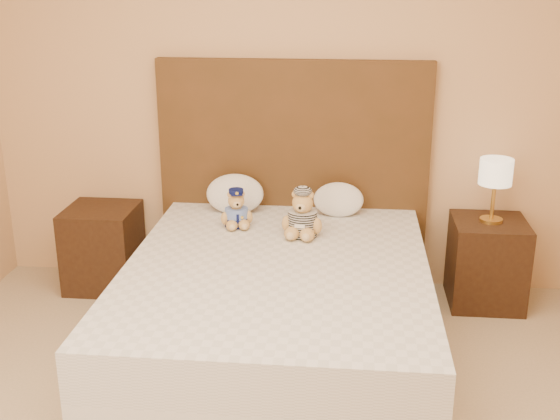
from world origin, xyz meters
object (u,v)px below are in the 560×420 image
at_px(pillow_right, 338,198).
at_px(nightstand_right, 487,262).
at_px(nightstand_left, 103,247).
at_px(pillow_left, 235,192).
at_px(bed, 277,311).
at_px(teddy_prisoner, 302,213).
at_px(teddy_police, 236,208).
at_px(lamp, 496,175).

bearing_deg(pillow_right, nightstand_right, -1.82).
relative_size(nightstand_left, pillow_right, 1.74).
distance_m(pillow_left, pillow_right, 0.66).
xyz_separation_m(bed, nightstand_left, (-1.25, 0.80, -0.00)).
bearing_deg(pillow_right, teddy_prisoner, -116.75).
relative_size(teddy_police, pillow_right, 0.74).
distance_m(nightstand_right, lamp, 0.57).
relative_size(lamp, teddy_prisoner, 1.43).
bearing_deg(nightstand_right, lamp, 180.00).
height_order(lamp, teddy_prisoner, lamp).
bearing_deg(bed, nightstand_right, 32.62).
distance_m(nightstand_left, teddy_prisoner, 1.46).
distance_m(bed, teddy_prisoner, 0.61).
xyz_separation_m(nightstand_right, pillow_left, (-1.61, 0.03, 0.41)).
bearing_deg(bed, teddy_police, 118.84).
height_order(nightstand_left, teddy_police, teddy_police).
bearing_deg(nightstand_right, teddy_police, -170.85).
bearing_deg(nightstand_left, teddy_prisoner, -15.16).
bearing_deg(lamp, pillow_left, 178.93).
bearing_deg(lamp, teddy_police, -170.85).
relative_size(lamp, teddy_police, 1.71).
bearing_deg(bed, pillow_right, 69.87).
height_order(lamp, teddy_police, lamp).
distance_m(nightstand_right, pillow_right, 1.02).
height_order(bed, lamp, lamp).
bearing_deg(nightstand_right, nightstand_left, 180.00).
xyz_separation_m(bed, pillow_left, (-0.36, 0.83, 0.41)).
relative_size(nightstand_left, nightstand_right, 1.00).
distance_m(bed, teddy_police, 0.74).
xyz_separation_m(nightstand_left, lamp, (2.50, 0.00, 0.57)).
bearing_deg(nightstand_right, pillow_right, 178.18).
bearing_deg(nightstand_left, nightstand_right, 0.00).
distance_m(bed, pillow_left, 0.99).
distance_m(bed, nightstand_left, 1.48).
bearing_deg(teddy_police, pillow_left, 85.47).
xyz_separation_m(pillow_left, pillow_right, (0.66, 0.00, -0.02)).
bearing_deg(lamp, bed, -147.38).
distance_m(teddy_prisoner, pillow_left, 0.61).
relative_size(nightstand_left, teddy_prisoner, 1.97).
relative_size(nightstand_right, teddy_prisoner, 1.97).
bearing_deg(teddy_prisoner, lamp, 25.47).
height_order(bed, pillow_right, pillow_right).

